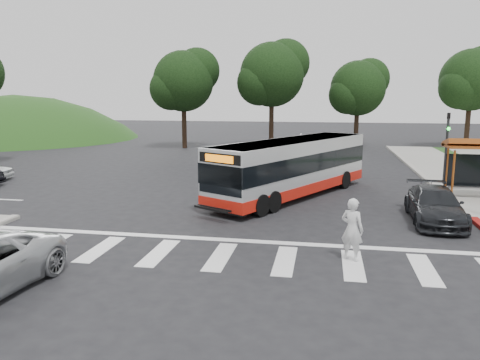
# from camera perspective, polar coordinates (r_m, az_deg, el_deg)

# --- Properties ---
(ground) EXTENTS (140.00, 140.00, 0.00)m
(ground) POSITION_cam_1_polar(r_m,az_deg,el_deg) (19.37, 0.86, -4.44)
(ground) COLOR black
(ground) RESTS_ON ground
(sidewalk_east) EXTENTS (4.00, 40.00, 0.12)m
(sidewalk_east) POSITION_cam_1_polar(r_m,az_deg,el_deg) (28.07, 26.55, -0.79)
(sidewalk_east) COLOR gray
(sidewalk_east) RESTS_ON ground
(curb_east) EXTENTS (0.30, 40.00, 0.15)m
(curb_east) POSITION_cam_1_polar(r_m,az_deg,el_deg) (27.57, 22.57, -0.64)
(curb_east) COLOR #9E9991
(curb_east) RESTS_ON ground
(hillside_nw) EXTENTS (44.00, 44.00, 10.00)m
(hillside_nw) POSITION_cam_1_polar(r_m,az_deg,el_deg) (60.04, -25.56, 4.59)
(hillside_nw) COLOR #224516
(hillside_nw) RESTS_ON ground
(crosswalk_ladder) EXTENTS (18.00, 2.60, 0.01)m
(crosswalk_ladder) POSITION_cam_1_polar(r_m,az_deg,el_deg) (14.68, -2.40, -9.31)
(crosswalk_ladder) COLOR silver
(crosswalk_ladder) RESTS_ON ground
(traffic_signal_ne_short) EXTENTS (0.18, 0.37, 4.00)m
(traffic_signal_ne_short) POSITION_cam_1_polar(r_m,az_deg,el_deg) (27.86, 23.91, 4.37)
(traffic_signal_ne_short) COLOR black
(traffic_signal_ne_short) RESTS_ON ground
(tree_ne_a) EXTENTS (6.16, 5.74, 9.30)m
(tree_ne_a) POSITION_cam_1_polar(r_m,az_deg,el_deg) (48.35, 26.44, 10.98)
(tree_ne_a) COLOR black
(tree_ne_a) RESTS_ON parking_lot
(tree_north_a) EXTENTS (6.60, 6.15, 10.17)m
(tree_north_a) POSITION_cam_1_polar(r_m,az_deg,el_deg) (44.87, 4.03, 12.82)
(tree_north_a) COLOR black
(tree_north_a) RESTS_ON ground
(tree_north_b) EXTENTS (5.72, 5.33, 8.43)m
(tree_north_b) POSITION_cam_1_polar(r_m,az_deg,el_deg) (46.64, 14.27, 10.89)
(tree_north_b) COLOR black
(tree_north_b) RESTS_ON ground
(tree_north_c) EXTENTS (6.16, 5.74, 9.30)m
(tree_north_c) POSITION_cam_1_polar(r_m,az_deg,el_deg) (44.50, -6.81, 11.99)
(tree_north_c) COLOR black
(tree_north_c) RESTS_ON ground
(transit_bus) EXTENTS (7.21, 10.64, 2.80)m
(transit_bus) POSITION_cam_1_polar(r_m,az_deg,el_deg) (23.01, 6.42, 1.41)
(transit_bus) COLOR silver
(transit_bus) RESTS_ON ground
(pedestrian) EXTENTS (0.84, 0.74, 1.93)m
(pedestrian) POSITION_cam_1_polar(r_m,az_deg,el_deg) (14.48, 13.51, -5.88)
(pedestrian) COLOR silver
(pedestrian) RESTS_ON ground
(dark_sedan) EXTENTS (2.03, 4.70, 1.35)m
(dark_sedan) POSITION_cam_1_polar(r_m,az_deg,el_deg) (19.91, 22.66, -2.85)
(dark_sedan) COLOR black
(dark_sedan) RESTS_ON ground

